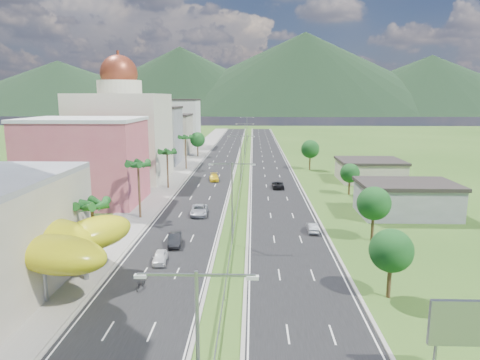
{
  "coord_description": "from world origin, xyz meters",
  "views": [
    {
      "loc": [
        2.71,
        -44.29,
        19.23
      ],
      "look_at": [
        0.77,
        18.69,
        7.0
      ],
      "focal_mm": 32.0,
      "sensor_mm": 36.0,
      "label": 1
    }
  ],
  "objects": [
    {
      "name": "ground",
      "position": [
        0.0,
        0.0,
        0.0
      ],
      "size": [
        500.0,
        500.0,
        0.0
      ],
      "primitive_type": "plane",
      "color": "#2D5119",
      "rests_on": "ground"
    },
    {
      "name": "road_left",
      "position": [
        -7.5,
        90.0,
        0.02
      ],
      "size": [
        11.0,
        260.0,
        0.04
      ],
      "primitive_type": "cube",
      "color": "black",
      "rests_on": "ground"
    },
    {
      "name": "road_right",
      "position": [
        7.5,
        90.0,
        0.02
      ],
      "size": [
        11.0,
        260.0,
        0.04
      ],
      "primitive_type": "cube",
      "color": "black",
      "rests_on": "ground"
    },
    {
      "name": "sidewalk_left",
      "position": [
        -17.0,
        90.0,
        0.06
      ],
      "size": [
        7.0,
        260.0,
        0.12
      ],
      "primitive_type": "cube",
      "color": "gray",
      "rests_on": "ground"
    },
    {
      "name": "median_guardrail",
      "position": [
        0.0,
        71.99,
        0.62
      ],
      "size": [
        0.1,
        216.06,
        0.76
      ],
      "color": "gray",
      "rests_on": "ground"
    },
    {
      "name": "streetlight_median_a",
      "position": [
        0.0,
        -25.0,
        6.75
      ],
      "size": [
        6.04,
        0.25,
        11.0
      ],
      "color": "gray",
      "rests_on": "ground"
    },
    {
      "name": "streetlight_median_b",
      "position": [
        0.0,
        10.0,
        6.75
      ],
      "size": [
        6.04,
        0.25,
        11.0
      ],
      "color": "gray",
      "rests_on": "ground"
    },
    {
      "name": "streetlight_median_c",
      "position": [
        0.0,
        50.0,
        6.75
      ],
      "size": [
        6.04,
        0.25,
        11.0
      ],
      "color": "gray",
      "rests_on": "ground"
    },
    {
      "name": "streetlight_median_d",
      "position": [
        0.0,
        95.0,
        6.75
      ],
      "size": [
        6.04,
        0.25,
        11.0
      ],
      "color": "gray",
      "rests_on": "ground"
    },
    {
      "name": "streetlight_median_e",
      "position": [
        0.0,
        140.0,
        6.75
      ],
      "size": [
        6.04,
        0.25,
        11.0
      ],
      "color": "gray",
      "rests_on": "ground"
    },
    {
      "name": "lime_canopy",
      "position": [
        -20.0,
        -4.0,
        4.99
      ],
      "size": [
        18.0,
        15.0,
        7.4
      ],
      "color": "gold",
      "rests_on": "ground"
    },
    {
      "name": "pink_shophouse",
      "position": [
        -28.0,
        32.0,
        7.5
      ],
      "size": [
        20.0,
        15.0,
        15.0
      ],
      "primitive_type": "cube",
      "color": "#C95262",
      "rests_on": "ground"
    },
    {
      "name": "domed_building",
      "position": [
        -28.0,
        55.0,
        11.35
      ],
      "size": [
        20.0,
        20.0,
        28.7
      ],
      "color": "beige",
      "rests_on": "ground"
    },
    {
      "name": "midrise_grey",
      "position": [
        -27.0,
        80.0,
        8.0
      ],
      "size": [
        16.0,
        15.0,
        16.0
      ],
      "primitive_type": "cube",
      "color": "gray",
      "rests_on": "ground"
    },
    {
      "name": "midrise_beige",
      "position": [
        -27.0,
        102.0,
        6.5
      ],
      "size": [
        16.0,
        15.0,
        13.0
      ],
      "primitive_type": "cube",
      "color": "#A09583",
      "rests_on": "ground"
    },
    {
      "name": "midrise_white",
      "position": [
        -27.0,
        125.0,
        9.0
      ],
      "size": [
        16.0,
        15.0,
        18.0
      ],
      "primitive_type": "cube",
      "color": "silver",
      "rests_on": "ground"
    },
    {
      "name": "billboard",
      "position": [
        17.0,
        -18.0,
        4.42
      ],
      "size": [
        5.2,
        0.35,
        6.2
      ],
      "color": "gray",
      "rests_on": "ground"
    },
    {
      "name": "shed_near",
      "position": [
        28.0,
        25.0,
        2.5
      ],
      "size": [
        15.0,
        10.0,
        5.0
      ],
      "primitive_type": "cube",
      "color": "gray",
      "rests_on": "ground"
    },
    {
      "name": "shed_far",
      "position": [
        30.0,
        55.0,
        2.2
      ],
      "size": [
        14.0,
        12.0,
        4.4
      ],
      "primitive_type": "cube",
      "color": "#A09583",
      "rests_on": "ground"
    },
    {
      "name": "palm_tree_b",
      "position": [
        -15.5,
        2.0,
        7.06
      ],
      "size": [
        3.6,
        3.6,
        8.1
      ],
      "color": "#47301C",
      "rests_on": "ground"
    },
    {
      "name": "palm_tree_c",
      "position": [
        -15.5,
        22.0,
        8.5
      ],
      "size": [
        3.6,
        3.6,
        9.6
      ],
      "color": "#47301C",
      "rests_on": "ground"
    },
    {
      "name": "palm_tree_d",
      "position": [
        -15.5,
        45.0,
        7.54
      ],
      "size": [
        3.6,
        3.6,
        8.6
      ],
      "color": "#47301C",
      "rests_on": "ground"
    },
    {
      "name": "palm_tree_e",
      "position": [
        -15.5,
        70.0,
        8.31
      ],
      "size": [
        3.6,
        3.6,
        9.4
      ],
      "color": "#47301C",
      "rests_on": "ground"
    },
    {
      "name": "leafy_tree_lfar",
      "position": [
        -15.5,
        95.0,
        5.58
      ],
      "size": [
        4.9,
        4.9,
        8.05
      ],
      "color": "#47301C",
      "rests_on": "ground"
    },
    {
      "name": "leafy_tree_ra",
      "position": [
        16.0,
        -5.0,
        4.78
      ],
      "size": [
        4.2,
        4.2,
        6.9
      ],
      "color": "#47301C",
      "rests_on": "ground"
    },
    {
      "name": "leafy_tree_rb",
      "position": [
        19.0,
        12.0,
        5.18
      ],
      "size": [
        4.55,
        4.55,
        7.47
      ],
      "color": "#47301C",
      "rests_on": "ground"
    },
    {
      "name": "leafy_tree_rc",
      "position": [
        22.0,
        40.0,
        4.37
      ],
      "size": [
        3.85,
        3.85,
        6.33
      ],
      "color": "#47301C",
      "rests_on": "ground"
    },
    {
      "name": "leafy_tree_rd",
      "position": [
        18.0,
        70.0,
        5.58
      ],
      "size": [
        4.9,
        4.9,
        8.05
      ],
      "color": "#47301C",
      "rests_on": "ground"
    },
    {
      "name": "mountain_ridge",
      "position": [
        60.0,
        450.0,
        0.0
      ],
      "size": [
        860.0,
        140.0,
        90.0
      ],
      "primitive_type": null,
      "color": "black",
      "rests_on": "ground"
    },
    {
      "name": "car_white_near_left",
      "position": [
        -8.21,
        3.1,
        0.7
      ],
      "size": [
        1.9,
        4.0,
        1.32
      ],
      "primitive_type": "imported",
      "rotation": [
        0.0,
        0.0,
        0.09
      ],
      "color": "white",
      "rests_on": "road_left"
    },
    {
      "name": "car_dark_left",
      "position": [
        -7.56,
        9.21,
        0.81
      ],
      "size": [
        2.26,
        4.88,
        1.55
      ],
      "primitive_type": "imported",
      "rotation": [
        0.0,
        0.0,
        0.14
      ],
      "color": "black",
      "rests_on": "road_left"
    },
    {
      "name": "car_silver_mid_left",
      "position": [
        -6.2,
        24.0,
        0.85
      ],
      "size": [
        3.01,
        5.96,
        1.61
      ],
      "primitive_type": "imported",
      "rotation": [
        0.0,
        0.0,
        0.06
      ],
      "color": "#B9BBC1",
      "rests_on": "road_left"
    },
    {
      "name": "car_yellow_far_left",
      "position": [
        -6.36,
        53.55,
        0.8
      ],
      "size": [
        2.77,
        5.45,
        1.52
      ],
      "primitive_type": "imported",
      "rotation": [
        0.0,
        0.0,
        0.13
      ],
      "color": "yellow",
      "rests_on": "road_left"
    },
    {
      "name": "car_silver_right",
      "position": [
        11.37,
        15.4,
        0.71
      ],
      "size": [
        1.46,
        4.07,
        1.34
      ],
      "primitive_type": "imported",
      "rotation": [
        0.0,
        0.0,
        3.13
      ],
      "color": "#929599",
      "rests_on": "road_right"
    },
    {
      "name": "car_dark_far_right",
      "position": [
        8.07,
        45.71,
        0.75
      ],
      "size": [
        2.43,
        5.17,
        1.43
      ],
      "primitive_type": "imported",
      "rotation": [
        0.0,
        0.0,
        3.15
      ],
      "color": "black",
      "rests_on": "road_right"
    },
    {
      "name": "motorcycle",
      "position": [
        -8.64,
        -4.05,
        0.68
      ],
      "size": [
        0.93,
        2.08,
        1.28
      ],
      "primitive_type": "imported",
      "rotation": [
        0.0,
        0.0,
        -0.17
      ],
      "color": "black",
      "rests_on": "road_left"
    }
  ]
}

